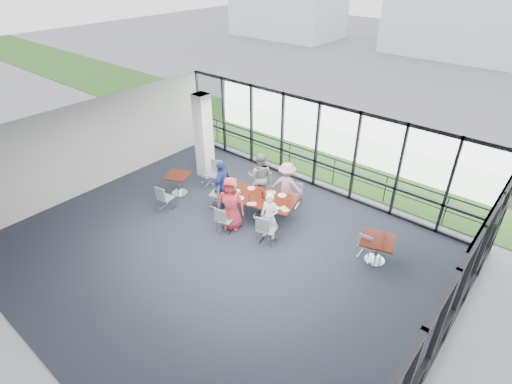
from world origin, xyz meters
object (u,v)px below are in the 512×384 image
Objects in this scene: side_table_right at (378,243)px; diner_far_left at (260,177)px; main_table at (262,200)px; structural_column at (204,136)px; chair_main_nl at (226,220)px; chair_main_fr at (293,195)px; diner_near_right at (269,216)px; chair_main_nr at (268,230)px; chair_main_fl at (259,186)px; diner_near_left at (231,204)px; chair_main_end at (218,194)px; side_table_left at (178,178)px; diner_end at (222,185)px; chair_spare_r at (367,245)px; chair_spare_lb at (212,174)px; chair_spare_la at (166,198)px; diner_far_right at (286,185)px.

diner_far_left reaches higher than side_table_right.
structural_column is at bearing 151.90° from main_table.
chair_main_nl reaches higher than chair_main_fr.
diner_near_right is at bearing 109.89° from diner_far_left.
chair_main_nr is 2.51m from chair_main_fl.
side_table_right is 4.40m from diner_near_left.
chair_main_end is at bearing -179.31° from main_table.
diner_end is at bearing 12.13° from side_table_left.
chair_main_end is (-5.36, -0.80, -0.17)m from side_table_right.
diner_far_left is (-0.77, 0.83, 0.23)m from main_table.
diner_far_left is 2.14× the size of chair_spare_r.
chair_spare_lb is at bearing 144.83° from diner_near_right.
diner_near_right reaches higher than chair_spare_la.
chair_spare_lb is 1.19× the size of chair_spare_r.
chair_main_fr reaches higher than main_table.
chair_spare_lb reaches higher than chair_spare_r.
main_table is 1.28m from chair_main_fr.
structural_column reaches higher than chair_spare_la.
diner_far_right is 0.94× the size of diner_end.
diner_end is (-1.42, -0.35, 0.21)m from main_table.
chair_main_end reaches higher than side_table_left.
chair_main_nl is 0.88× the size of chair_main_end.
diner_near_right is at bearing 89.35° from diner_far_right.
diner_far_right reaches higher than diner_near_right.
chair_spare_r is at bearing 9.47° from chair_main_nr.
side_table_left is 0.60× the size of diner_end.
chair_main_fr reaches higher than side_table_left.
chair_spare_la is at bearing -63.73° from diner_end.
diner_far_right is at bearing 59.79° from chair_main_nl.
chair_main_end is (-1.94, -1.64, 0.07)m from chair_main_fr.
diner_near_right is 0.93× the size of diner_far_right.
chair_main_nr reaches higher than chair_main_fr.
diner_near_left is 1.80× the size of chair_spare_lb.
chair_spare_la is at bearing -162.68° from side_table_right.
structural_column is at bearing -49.50° from chair_spare_lb.
main_table is at bearing 105.18° from chair_main_fl.
side_table_right is 1.15× the size of chair_main_fl.
diner_end is at bearing 95.28° from chair_main_end.
chair_main_fr is at bearing 167.33° from chair_main_fl.
structural_column reaches higher than diner_far_right.
chair_main_fl is (0.59, 1.22, -0.38)m from diner_end.
diner_far_left is at bearing 168.80° from chair_spare_r.
chair_main_end is 5.14m from chair_spare_r.
chair_main_fr is at bearing 56.87° from chair_main_nl.
chair_spare_r reaches higher than main_table.
chair_main_nl is (2.82, -0.55, -0.20)m from side_table_left.
diner_near_left is 1.03× the size of diner_end.
chair_main_fl reaches higher than chair_main_end.
diner_near_right is 1.59× the size of chair_main_end.
chair_spare_lb is at bearing 126.93° from chair_main_nl.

